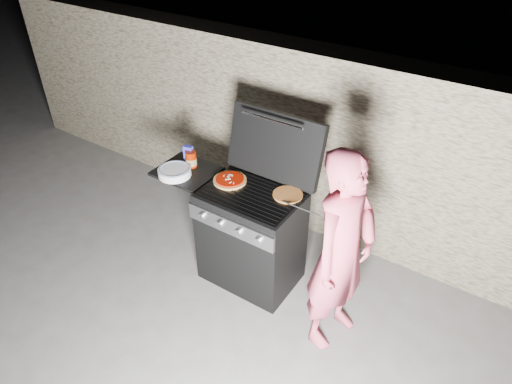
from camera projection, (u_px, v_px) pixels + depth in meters
The scene contains 10 objects.
ground at pixel (251, 275), 4.16m from camera, with size 50.00×50.00×0.00m, color #57524C.
stone_wall at pixel (312, 142), 4.35m from camera, with size 8.00×0.35×1.80m, color gray.
gas_grill at pixel (228, 227), 4.01m from camera, with size 1.34×0.79×0.91m, color black, non-canonical shape.
pizza_topped at pixel (230, 180), 3.77m from camera, with size 0.28×0.28×0.03m, color tan, non-canonical shape.
pizza_plain at pixel (288, 195), 3.61m from camera, with size 0.24×0.24×0.01m, color #CD8D3D.
sauce_jar at pixel (191, 159), 3.95m from camera, with size 0.09×0.09×0.14m, color #7D1600.
blue_carton at pixel (189, 155), 3.98m from camera, with size 0.08×0.05×0.17m, color #2F32B6.
plate_stack at pixel (175, 172), 3.85m from camera, with size 0.28×0.28×0.06m, color white.
person at pixel (342, 254), 3.20m from camera, with size 0.60×0.39×1.64m, color #C3485F.
tongs at pixel (301, 209), 3.40m from camera, with size 0.01×0.01×0.38m, color black.
Camera 1 is at (1.67, -2.45, 3.02)m, focal length 32.00 mm.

